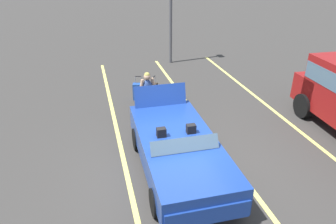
{
  "coord_description": "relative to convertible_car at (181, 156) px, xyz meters",
  "views": [
    {
      "loc": [
        6.05,
        -1.83,
        4.8
      ],
      "look_at": [
        -1.8,
        0.21,
        0.75
      ],
      "focal_mm": 33.55,
      "sensor_mm": 36.0,
      "label": 1
    }
  ],
  "objects": [
    {
      "name": "lot_line_far",
      "position": [
        -0.2,
        4.15,
        -0.59
      ],
      "size": [
        18.0,
        0.12,
        0.01
      ],
      "primitive_type": "cube",
      "color": "#EAE066",
      "rests_on": "ground_plane"
    },
    {
      "name": "suitcase_medium_bright",
      "position": [
        -4.75,
        -0.2,
        -0.28
      ],
      "size": [
        0.34,
        0.45,
        0.89
      ],
      "rotation": [
        0.0,
        0.0,
        5.99
      ],
      "color": "#1E479E",
      "rests_on": "ground_plane"
    },
    {
      "name": "lot_line_mid",
      "position": [
        -0.2,
        1.45,
        -0.59
      ],
      "size": [
        18.0,
        0.12,
        0.01
      ],
      "primitive_type": "cube",
      "color": "#EAE066",
      "rests_on": "ground_plane"
    },
    {
      "name": "lot_line_near",
      "position": [
        -0.2,
        -1.25,
        -0.59
      ],
      "size": [
        18.0,
        0.12,
        0.01
      ],
      "primitive_type": "cube",
      "color": "#EAE066",
      "rests_on": "ground_plane"
    },
    {
      "name": "suitcase_small_carryon",
      "position": [
        -3.62,
        0.2,
        -0.34
      ],
      "size": [
        0.38,
        0.29,
        0.5
      ],
      "rotation": [
        0.0,
        0.0,
        1.84
      ],
      "color": "#2D2319",
      "rests_on": "ground_plane"
    },
    {
      "name": "traveler_person",
      "position": [
        -3.0,
        -0.18,
        0.34
      ],
      "size": [
        0.26,
        0.61,
        1.65
      ],
      "rotation": [
        0.0,
        0.0,
        0.14
      ],
      "color": "#4C3F2D",
      "rests_on": "ground_plane"
    },
    {
      "name": "duffel_bag",
      "position": [
        -3.77,
        0.87,
        -0.43
      ],
      "size": [
        0.43,
        0.68,
        0.34
      ],
      "rotation": [
        0.0,
        0.0,
        4.53
      ],
      "color": "#1E479E",
      "rests_on": "ground_plane"
    },
    {
      "name": "ground_plane",
      "position": [
        -0.2,
        0.0,
        -0.59
      ],
      "size": [
        80.0,
        80.0,
        0.0
      ],
      "primitive_type": "plane",
      "color": "#383533"
    },
    {
      "name": "suitcase_large_black",
      "position": [
        -4.25,
        0.19,
        -0.22
      ],
      "size": [
        0.55,
        0.51,
        1.05
      ],
      "rotation": [
        0.0,
        0.0,
        4.09
      ],
      "color": "#2D2319",
      "rests_on": "ground_plane"
    },
    {
      "name": "convertible_car",
      "position": [
        0.0,
        0.0,
        0.0
      ],
      "size": [
        4.16,
        1.87,
        1.53
      ],
      "rotation": [
        0.0,
        0.0,
        -0.01
      ],
      "color": "navy",
      "rests_on": "ground_plane"
    }
  ]
}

